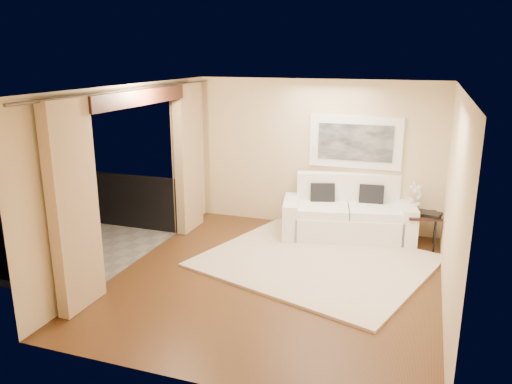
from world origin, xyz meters
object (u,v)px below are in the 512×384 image
at_px(sofa, 347,216).
at_px(balcony_chair_near, 71,230).
at_px(orchid, 416,197).
at_px(side_table, 423,218).
at_px(balcony_chair_far, 75,222).
at_px(bistro_table, 50,219).
at_px(ice_bucket, 46,205).

xyz_separation_m(sofa, balcony_chair_near, (-3.67, -2.72, 0.23)).
bearing_deg(orchid, balcony_chair_near, -150.17).
relative_size(sofa, side_table, 3.86).
bearing_deg(balcony_chair_far, bistro_table, 103.27).
height_order(sofa, side_table, sofa).
relative_size(balcony_chair_far, ice_bucket, 4.32).
height_order(balcony_chair_near, ice_bucket, balcony_chair_near).
xyz_separation_m(orchid, ice_bucket, (-5.32, -2.58, 0.08)).
distance_m(sofa, ice_bucket, 4.95).
bearing_deg(orchid, sofa, -178.89).
bearing_deg(side_table, ice_bucket, -155.71).
bearing_deg(side_table, orchid, 140.20).
distance_m(sofa, balcony_chair_near, 4.57).
bearing_deg(orchid, balcony_chair_far, -157.55).
height_order(side_table, balcony_chair_far, balcony_chair_far).
bearing_deg(ice_bucket, sofa, 31.34).
xyz_separation_m(balcony_chair_far, ice_bucket, (-0.13, -0.44, 0.41)).
relative_size(sofa, balcony_chair_far, 2.75).
relative_size(balcony_chair_near, ice_bucket, 5.26).
distance_m(sofa, orchid, 1.19).
distance_m(balcony_chair_near, ice_bucket, 0.63).
xyz_separation_m(side_table, balcony_chair_far, (-5.33, -2.02, -0.01)).
height_order(orchid, balcony_chair_near, orchid).
distance_m(side_table, balcony_chair_far, 5.70).
distance_m(sofa, side_table, 1.26).
distance_m(orchid, balcony_chair_far, 5.62).
bearing_deg(balcony_chair_far, ice_bucket, 86.19).
relative_size(orchid, balcony_chair_near, 0.48).
xyz_separation_m(sofa, balcony_chair_far, (-4.08, -2.12, 0.12)).
distance_m(orchid, ice_bucket, 5.91).
height_order(bistro_table, balcony_chair_far, balcony_chair_far).
bearing_deg(bistro_table, balcony_chair_far, 90.49).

